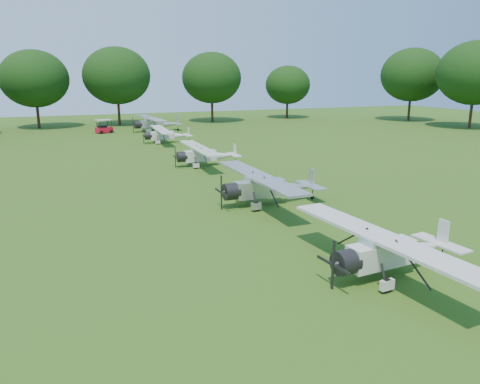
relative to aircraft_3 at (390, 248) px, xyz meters
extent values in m
plane|color=#1D4E13|center=(-0.68, 9.91, -1.22)|extent=(160.00, 160.00, 0.00)
cylinder|color=black|center=(48.76, 41.36, 1.27)|extent=(0.44, 0.44, 4.99)
ellipsoid|color=black|center=(48.76, 41.36, 7.37)|extent=(11.65, 11.65, 9.90)
cylinder|color=black|center=(48.22, 54.89, 1.18)|extent=(0.44, 0.44, 4.81)
ellipsoid|color=black|center=(48.22, 54.89, 7.07)|extent=(11.23, 11.23, 9.55)
cylinder|color=black|center=(29.65, 67.97, 0.63)|extent=(0.44, 0.44, 3.70)
ellipsoid|color=black|center=(29.65, 67.97, 5.15)|extent=(8.63, 8.63, 7.34)
cylinder|color=black|center=(13.60, 66.13, 1.03)|extent=(0.44, 0.44, 4.51)
ellipsoid|color=black|center=(13.60, 66.13, 6.54)|extent=(10.52, 10.52, 8.94)
cylinder|color=black|center=(-2.80, 66.65, 1.14)|extent=(0.44, 0.44, 4.74)
ellipsoid|color=black|center=(-2.80, 66.65, 6.93)|extent=(11.05, 11.05, 9.39)
cylinder|color=black|center=(-15.43, 66.45, 1.02)|extent=(0.44, 0.44, 4.49)
ellipsoid|color=black|center=(-15.43, 66.45, 6.50)|extent=(10.47, 10.47, 8.90)
cube|color=silver|center=(-0.50, -0.05, -0.18)|extent=(3.27, 1.24, 1.05)
cone|color=silver|center=(2.18, 0.21, -0.33)|extent=(2.86, 1.16, 0.90)
cube|color=#8CA5B2|center=(-0.59, -0.06, 0.37)|extent=(1.68, 1.06, 0.55)
cylinder|color=black|center=(-2.38, -0.23, -0.18)|extent=(0.99, 1.12, 1.04)
cube|color=black|center=(-3.03, -0.29, -0.18)|extent=(0.07, 0.12, 2.09)
cube|color=silver|center=(-0.59, -0.06, 0.62)|extent=(2.44, 10.66, 0.14)
cube|color=silver|center=(3.18, 0.30, 0.17)|extent=(0.15, 0.56, 1.30)
cube|color=silver|center=(3.08, 0.29, -0.28)|extent=(1.11, 2.86, 0.09)
cylinder|color=black|center=(-1.17, -1.36, -0.92)|extent=(0.61, 0.22, 0.60)
cylinder|color=black|center=(-1.41, 1.12, -0.92)|extent=(0.61, 0.22, 0.60)
cylinder|color=black|center=(3.28, 0.31, -1.10)|extent=(0.25, 0.10, 0.24)
cube|color=#BDBCC1|center=(-0.71, 12.27, -0.11)|extent=(3.41, 1.05, 1.11)
cone|color=#BDBCC1|center=(2.15, 12.31, -0.27)|extent=(2.98, 0.99, 0.95)
cube|color=#8CA5B2|center=(-0.82, 12.27, 0.47)|extent=(1.71, 1.00, 0.58)
cylinder|color=black|center=(-2.73, 12.24, -0.11)|extent=(0.97, 1.12, 1.10)
cube|color=black|center=(-3.42, 12.23, -0.11)|extent=(0.07, 0.13, 2.23)
cube|color=#BDBCC1|center=(-0.82, 12.27, 0.74)|extent=(1.69, 11.26, 0.15)
cube|color=#BDBCC1|center=(3.21, 12.32, 0.26)|extent=(0.11, 0.58, 1.38)
cube|color=#BDBCC1|center=(3.11, 12.32, -0.22)|extent=(0.94, 2.98, 0.10)
cylinder|color=black|center=(-1.54, 10.93, -0.91)|extent=(0.64, 0.18, 0.64)
cylinder|color=black|center=(-1.58, 13.58, -0.91)|extent=(0.64, 0.18, 0.64)
cylinder|color=black|center=(3.32, 12.32, -1.10)|extent=(0.26, 0.09, 0.25)
cube|color=silver|center=(-0.48, 26.75, -0.24)|extent=(3.01, 0.92, 0.98)
cone|color=silver|center=(2.05, 26.72, -0.38)|extent=(2.63, 0.87, 0.84)
cube|color=#8CA5B2|center=(-0.57, 26.75, 0.27)|extent=(1.51, 0.88, 0.51)
cylinder|color=black|center=(-2.26, 26.77, -0.24)|extent=(0.85, 0.98, 0.97)
cube|color=black|center=(-2.87, 26.77, -0.24)|extent=(0.06, 0.11, 1.97)
cube|color=silver|center=(-0.57, 26.75, 0.51)|extent=(1.47, 9.94, 0.13)
cube|color=silver|center=(2.98, 26.71, 0.09)|extent=(0.10, 0.52, 1.22)
cube|color=silver|center=(2.89, 26.71, -0.33)|extent=(0.83, 2.63, 0.08)
cylinder|color=black|center=(-1.24, 25.59, -0.94)|extent=(0.56, 0.16, 0.56)
cylinder|color=black|center=(-1.21, 27.93, -0.94)|extent=(0.56, 0.16, 0.56)
cylinder|color=black|center=(3.08, 26.71, -1.11)|extent=(0.23, 0.08, 0.22)
cube|color=silver|center=(-0.57, 43.13, -0.26)|extent=(2.97, 1.00, 0.96)
cone|color=silver|center=(1.90, 43.02, -0.40)|extent=(2.60, 0.94, 0.82)
cube|color=#8CA5B2|center=(-0.66, 43.14, 0.24)|extent=(1.50, 0.91, 0.50)
cylinder|color=black|center=(-2.31, 43.21, -0.26)|extent=(0.87, 0.99, 0.95)
cube|color=black|center=(-2.91, 43.24, -0.26)|extent=(0.06, 0.11, 1.92)
cube|color=silver|center=(-0.66, 43.14, 0.47)|extent=(1.76, 9.76, 0.13)
cube|color=silver|center=(2.81, 42.98, 0.06)|extent=(0.11, 0.51, 1.19)
cube|color=silver|center=(2.72, 42.98, -0.35)|extent=(0.89, 2.60, 0.08)
cylinder|color=black|center=(-1.36, 42.02, -0.95)|extent=(0.56, 0.17, 0.55)
cylinder|color=black|center=(-1.25, 44.31, -0.95)|extent=(0.56, 0.17, 0.55)
cylinder|color=black|center=(2.90, 42.98, -1.11)|extent=(0.22, 0.08, 0.22)
cube|color=#BDBCC1|center=(0.49, 55.39, -0.08)|extent=(3.57, 1.35, 1.15)
cone|color=#BDBCC1|center=(3.43, 55.66, -0.24)|extent=(3.13, 1.25, 0.98)
cube|color=#8CA5B2|center=(0.38, 55.38, 0.52)|extent=(1.83, 1.16, 0.60)
cylinder|color=black|center=(-1.57, 55.20, -0.08)|extent=(1.08, 1.22, 1.14)
cube|color=black|center=(-2.28, 55.14, -0.08)|extent=(0.08, 0.14, 2.29)
cube|color=#BDBCC1|center=(0.38, 55.38, 0.80)|extent=(2.62, 11.67, 0.15)
cube|color=#BDBCC1|center=(4.52, 55.75, 0.30)|extent=(0.16, 0.61, 1.42)
cube|color=#BDBCC1|center=(4.41, 55.74, -0.19)|extent=(1.20, 3.13, 0.10)
cylinder|color=black|center=(-0.25, 53.95, -0.90)|extent=(0.67, 0.23, 0.65)
cylinder|color=black|center=(-0.50, 56.67, -0.90)|extent=(0.67, 0.23, 0.65)
cylinder|color=black|center=(4.62, 55.76, -1.09)|extent=(0.27, 0.11, 0.26)
cube|color=red|center=(-6.37, 56.16, -0.75)|extent=(2.65, 2.08, 0.74)
cube|color=black|center=(-6.66, 56.03, -0.32)|extent=(1.33, 1.45, 0.48)
cube|color=silver|center=(-6.37, 56.16, 0.71)|extent=(2.59, 2.14, 0.08)
cylinder|color=black|center=(-6.85, 55.24, -0.99)|extent=(0.49, 0.32, 0.47)
cylinder|color=black|center=(-7.36, 56.45, -0.99)|extent=(0.49, 0.32, 0.47)
cylinder|color=black|center=(-5.38, 55.86, -0.99)|extent=(0.49, 0.32, 0.47)
cylinder|color=black|center=(-5.89, 57.07, -0.99)|extent=(0.49, 0.32, 0.47)
camera|label=1|loc=(-12.87, -15.16, 7.27)|focal=35.00mm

